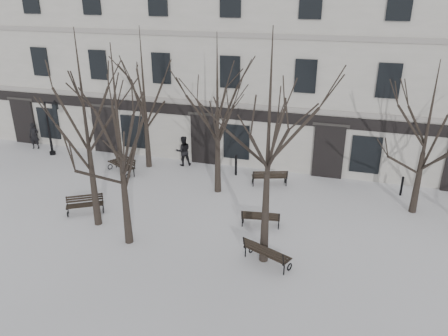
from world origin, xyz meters
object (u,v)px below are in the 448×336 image
at_px(tree_2, 269,125).
at_px(bench_0, 85,204).
at_px(tree_0, 84,109).
at_px(bench_1, 266,253).
at_px(lamp_post, 51,124).
at_px(bench_4, 270,177).
at_px(bench_3, 122,164).
at_px(bench_2, 261,217).
at_px(tree_1, 118,126).

distance_m(tree_2, bench_0, 9.99).
height_order(tree_0, tree_2, tree_2).
relative_size(tree_0, bench_1, 4.25).
distance_m(bench_1, lamp_post, 16.62).
xyz_separation_m(tree_0, tree_2, (7.51, -0.60, 0.17)).
relative_size(bench_1, lamp_post, 0.56).
height_order(bench_1, lamp_post, lamp_post).
height_order(tree_0, bench_4, tree_0).
bearing_deg(tree_2, bench_1, -59.95).
bearing_deg(tree_2, bench_4, 99.48).
height_order(bench_1, bench_3, bench_3).
xyz_separation_m(bench_1, bench_2, (-0.79, 2.64, -0.06)).
bearing_deg(bench_2, bench_4, -91.99).
bearing_deg(tree_1, tree_0, 155.19).
xyz_separation_m(bench_4, lamp_post, (-13.49, 0.57, 1.51)).
xyz_separation_m(tree_0, bench_0, (-1.10, 0.73, -4.71)).
relative_size(bench_1, bench_2, 1.14).
distance_m(bench_1, bench_4, 7.06).
bearing_deg(bench_3, tree_2, -3.46).
distance_m(tree_1, bench_2, 7.14).
bearing_deg(bench_4, tree_1, 39.61).
bearing_deg(bench_1, bench_0, 13.63).
relative_size(tree_0, bench_0, 4.90).
relative_size(tree_2, bench_2, 4.99).
bearing_deg(bench_1, lamp_post, -3.22).
xyz_separation_m(tree_1, bench_0, (-3.11, 1.66, -4.47)).
height_order(bench_0, bench_1, bench_1).
height_order(tree_1, bench_0, tree_1).
xyz_separation_m(tree_0, bench_2, (6.86, 1.81, -4.71)).
xyz_separation_m(bench_2, bench_4, (-0.47, 4.30, 0.05)).
bearing_deg(bench_2, bench_0, -0.48).
relative_size(bench_1, bench_3, 0.96).
distance_m(tree_1, bench_4, 9.40).
xyz_separation_m(tree_0, bench_3, (-1.76, 5.39, -4.63)).
relative_size(bench_2, bench_4, 0.90).
relative_size(bench_3, bench_4, 1.06).
height_order(tree_2, bench_3, tree_2).
height_order(bench_4, lamp_post, lamp_post).
distance_m(tree_0, lamp_post, 10.25).
bearing_deg(bench_2, bench_3, -30.76).
distance_m(bench_1, bench_3, 11.29).
bearing_deg(tree_2, tree_0, 175.47).
bearing_deg(tree_1, lamp_post, 140.12).
bearing_deg(bench_0, bench_4, 4.72).
xyz_separation_m(tree_1, tree_2, (5.50, 0.33, 0.41)).
bearing_deg(tree_1, bench_4, 58.09).
xyz_separation_m(tree_2, bench_4, (-1.12, 6.70, -4.84)).
height_order(bench_0, bench_2, bench_2).
bearing_deg(bench_2, bench_1, 98.45).
bearing_deg(tree_0, bench_1, -6.23).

